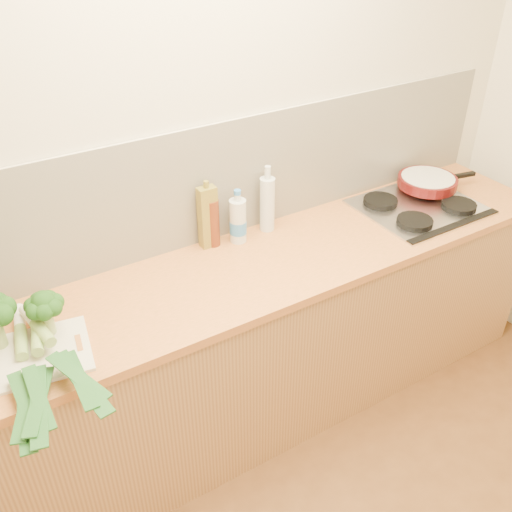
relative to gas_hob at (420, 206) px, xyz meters
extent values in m
plane|color=beige|center=(-1.02, 0.30, 0.39)|extent=(3.50, 0.00, 3.50)
cube|color=silver|center=(-1.02, 0.29, 0.26)|extent=(3.20, 0.02, 0.54)
cube|color=#A47944|center=(-1.02, 0.00, -0.48)|extent=(3.20, 0.60, 0.86)
cube|color=#D3753E|center=(-1.02, 0.00, -0.03)|extent=(3.20, 0.62, 0.04)
cube|color=silver|center=(0.00, 0.00, -0.01)|extent=(0.58, 0.50, 0.01)
cube|color=black|center=(0.00, -0.23, 0.00)|extent=(0.58, 0.04, 0.01)
cylinder|color=black|center=(-0.15, -0.12, 0.01)|extent=(0.17, 0.17, 0.03)
cylinder|color=black|center=(0.15, -0.12, 0.01)|extent=(0.17, 0.17, 0.03)
cylinder|color=black|center=(-0.15, 0.12, 0.01)|extent=(0.17, 0.17, 0.03)
cylinder|color=black|center=(0.15, 0.12, 0.01)|extent=(0.17, 0.17, 0.03)
cube|color=beige|center=(-1.92, -0.08, -0.01)|extent=(0.44, 0.36, 0.01)
sphere|color=#133D10|center=(-1.95, 0.03, 0.15)|extent=(0.08, 0.08, 0.08)
sphere|color=#133D10|center=(-1.96, -0.01, 0.15)|extent=(0.08, 0.08, 0.08)
cylinder|color=#94A862|center=(-1.83, 0.00, 0.04)|extent=(0.04, 0.04, 0.08)
sphere|color=#133D10|center=(-1.83, 0.00, 0.14)|extent=(0.08, 0.08, 0.08)
sphere|color=#133D10|center=(-1.79, 0.00, 0.12)|extent=(0.06, 0.06, 0.06)
sphere|color=#133D10|center=(-1.80, 0.03, 0.12)|extent=(0.06, 0.06, 0.06)
sphere|color=#133D10|center=(-1.84, 0.04, 0.12)|extent=(0.06, 0.06, 0.06)
sphere|color=#133D10|center=(-1.86, 0.02, 0.12)|extent=(0.06, 0.06, 0.06)
sphere|color=#133D10|center=(-1.86, -0.01, 0.12)|extent=(0.06, 0.06, 0.06)
sphere|color=#133D10|center=(-1.84, -0.03, 0.12)|extent=(0.06, 0.06, 0.06)
sphere|color=#133D10|center=(-1.80, -0.03, 0.12)|extent=(0.06, 0.06, 0.06)
cylinder|color=white|center=(-1.91, 0.12, 0.02)|extent=(0.06, 0.13, 0.04)
cylinder|color=#82A452|center=(-1.93, -0.02, 0.02)|extent=(0.07, 0.17, 0.04)
cube|color=#1B4D20|center=(-1.99, -0.33, 0.02)|extent=(0.15, 0.30, 0.02)
cube|color=#1B4D20|center=(-1.99, -0.35, 0.02)|extent=(0.11, 0.34, 0.01)
cube|color=#1B4D20|center=(-1.98, -0.32, 0.02)|extent=(0.05, 0.28, 0.02)
cylinder|color=white|center=(-1.85, 0.06, 0.04)|extent=(0.06, 0.12, 0.04)
cylinder|color=#82A452|center=(-1.88, -0.06, 0.04)|extent=(0.07, 0.15, 0.04)
cube|color=#1B4D20|center=(-1.95, -0.34, 0.04)|extent=(0.16, 0.29, 0.02)
cube|color=#1B4D20|center=(-1.95, -0.36, 0.04)|extent=(0.13, 0.34, 0.01)
cube|color=#1B4D20|center=(-1.94, -0.33, 0.04)|extent=(0.05, 0.28, 0.02)
cylinder|color=white|center=(-1.88, 0.06, 0.06)|extent=(0.06, 0.11, 0.04)
cylinder|color=#82A452|center=(-1.86, -0.06, 0.06)|extent=(0.06, 0.14, 0.04)
cube|color=#1B4D20|center=(-1.82, -0.34, 0.06)|extent=(0.05, 0.30, 0.02)
cube|color=#1B4D20|center=(-1.81, -0.36, 0.06)|extent=(0.10, 0.34, 0.01)
cube|color=#1B4D20|center=(-1.82, -0.33, 0.06)|extent=(0.14, 0.28, 0.02)
cylinder|color=#520E0D|center=(0.15, 0.11, 0.05)|extent=(0.31, 0.31, 0.05)
cylinder|color=beige|center=(0.15, 0.11, 0.07)|extent=(0.27, 0.27, 0.00)
cube|color=black|center=(0.37, 0.07, 0.05)|extent=(0.15, 0.05, 0.02)
cube|color=olive|center=(-1.06, 0.24, 0.13)|extent=(0.08, 0.05, 0.29)
cylinder|color=olive|center=(-1.06, 0.24, 0.29)|extent=(0.02, 0.02, 0.03)
cylinder|color=silver|center=(-0.76, 0.23, 0.12)|extent=(0.07, 0.07, 0.26)
cylinder|color=silver|center=(-0.76, 0.23, 0.28)|extent=(0.03, 0.03, 0.06)
cylinder|color=#622A12|center=(-1.04, 0.24, 0.10)|extent=(0.06, 0.06, 0.22)
cylinder|color=#622A12|center=(-1.04, 0.24, 0.23)|extent=(0.03, 0.03, 0.05)
cylinder|color=silver|center=(-0.93, 0.21, 0.09)|extent=(0.08, 0.08, 0.21)
cylinder|color=silver|center=(-0.93, 0.21, 0.21)|extent=(0.03, 0.03, 0.03)
cylinder|color=#3882D5|center=(-0.93, 0.21, 0.06)|extent=(0.08, 0.08, 0.06)
camera|label=1|loc=(-2.01, -1.71, 1.36)|focal=40.00mm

